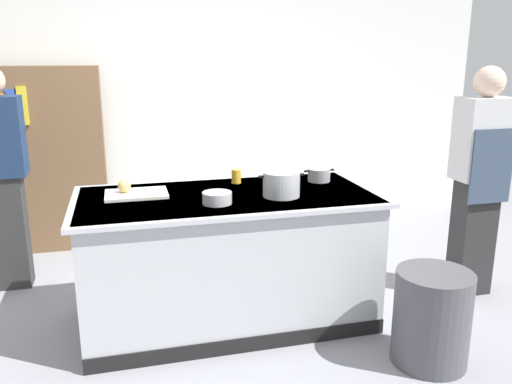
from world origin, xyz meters
TOP-DOWN VIEW (x-y plane):
  - ground_plane at (0.00, 0.00)m, footprint 10.00×10.00m
  - back_wall at (0.00, 2.10)m, footprint 6.40×0.12m
  - counter_island at (0.00, -0.00)m, footprint 1.98×0.98m
  - cutting_board at (-0.58, 0.13)m, footprint 0.40×0.28m
  - onion at (-0.65, 0.15)m, footprint 0.08×0.08m
  - stock_pot at (0.33, -0.13)m, footprint 0.31×0.24m
  - sauce_pan at (0.73, 0.20)m, footprint 0.23×0.16m
  - mixing_bowl at (-0.10, -0.19)m, footprint 0.18×0.18m
  - juice_cup at (0.13, 0.30)m, footprint 0.07×0.07m
  - trash_bin at (1.06, -0.82)m, footprint 0.45×0.45m
  - person_chef at (1.90, -0.04)m, footprint 0.38×0.25m
  - person_guest at (-1.56, 0.97)m, footprint 0.38×0.24m
  - bookshelf at (-1.36, 1.80)m, footprint 1.10×0.31m

SIDE VIEW (x-z plane):
  - ground_plane at x=0.00m, z-range 0.00..0.00m
  - trash_bin at x=1.06m, z-range 0.00..0.57m
  - counter_island at x=0.00m, z-range 0.02..0.92m
  - bookshelf at x=-1.36m, z-range 0.00..1.70m
  - cutting_board at x=-0.58m, z-range 0.90..0.92m
  - person_guest at x=-1.56m, z-range 0.05..1.77m
  - person_chef at x=1.90m, z-range 0.05..1.77m
  - mixing_bowl at x=-0.10m, z-range 0.90..0.97m
  - sauce_pan at x=0.73m, z-range 0.90..0.99m
  - juice_cup at x=0.13m, z-range 0.90..1.00m
  - onion at x=-0.65m, z-range 0.92..1.00m
  - stock_pot at x=0.33m, z-range 0.90..1.06m
  - back_wall at x=0.00m, z-range 0.00..3.00m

